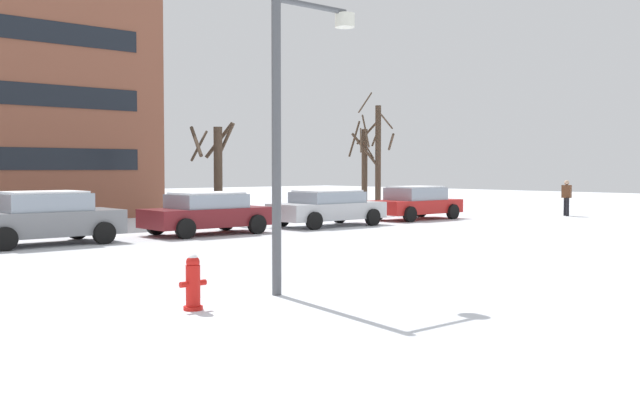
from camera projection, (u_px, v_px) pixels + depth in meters
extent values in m
cylinder|color=red|center=(193.00, 308.00, 11.12)|extent=(0.30, 0.30, 0.06)
cylinder|color=red|center=(193.00, 286.00, 11.10)|extent=(0.22, 0.22, 0.63)
sphere|color=red|center=(193.00, 262.00, 11.09)|extent=(0.21, 0.21, 0.21)
cylinder|color=red|center=(184.00, 285.00, 10.99)|extent=(0.12, 0.09, 0.09)
cylinder|color=red|center=(202.00, 282.00, 11.20)|extent=(0.12, 0.09, 0.09)
sphere|color=white|center=(193.00, 259.00, 11.08)|extent=(0.15, 0.15, 0.15)
cylinder|color=#4C4F54|center=(276.00, 144.00, 12.33)|extent=(0.16, 0.16, 5.16)
cylinder|color=#4C4F54|center=(312.00, 6.00, 12.74)|extent=(1.58, 0.10, 0.10)
cylinder|color=silver|center=(345.00, 20.00, 13.26)|extent=(0.36, 0.36, 0.25)
cube|color=slate|center=(44.00, 223.00, 20.65)|extent=(4.22, 1.89, 0.69)
cube|color=#8C99A8|center=(43.00, 202.00, 20.62)|extent=(2.32, 1.73, 0.50)
cube|color=white|center=(43.00, 192.00, 20.61)|extent=(2.11, 1.60, 0.06)
cylinder|color=black|center=(77.00, 229.00, 22.28)|extent=(0.64, 0.22, 0.64)
cylinder|color=black|center=(104.00, 233.00, 20.84)|extent=(0.64, 0.22, 0.64)
cylinder|color=black|center=(5.00, 239.00, 19.04)|extent=(0.64, 0.22, 0.64)
cube|color=maroon|center=(207.00, 217.00, 23.94)|extent=(4.17, 1.84, 0.60)
cube|color=#8C99A8|center=(207.00, 201.00, 23.91)|extent=(2.30, 1.68, 0.46)
cube|color=white|center=(207.00, 193.00, 23.90)|extent=(2.09, 1.56, 0.06)
cylinder|color=black|center=(226.00, 221.00, 25.54)|extent=(0.64, 0.22, 0.64)
cylinder|color=black|center=(257.00, 224.00, 24.13)|extent=(0.64, 0.22, 0.64)
cylinder|color=black|center=(156.00, 225.00, 23.76)|extent=(0.64, 0.22, 0.64)
cylinder|color=black|center=(186.00, 229.00, 22.36)|extent=(0.64, 0.22, 0.64)
cube|color=silver|center=(328.00, 211.00, 27.36)|extent=(4.51, 1.84, 0.61)
cube|color=#8C99A8|center=(328.00, 197.00, 27.34)|extent=(2.48, 1.69, 0.41)
cube|color=white|center=(328.00, 191.00, 27.33)|extent=(2.26, 1.56, 0.06)
cylinder|color=black|center=(339.00, 215.00, 29.03)|extent=(0.64, 0.22, 0.64)
cylinder|color=black|center=(373.00, 217.00, 27.63)|extent=(0.64, 0.22, 0.64)
cylinder|color=black|center=(282.00, 218.00, 27.11)|extent=(0.64, 0.22, 0.64)
cylinder|color=black|center=(314.00, 221.00, 25.71)|extent=(0.64, 0.22, 0.64)
cube|color=red|center=(416.00, 206.00, 31.03)|extent=(4.22, 1.78, 0.57)
cube|color=#8C99A8|center=(416.00, 194.00, 31.00)|extent=(2.32, 1.63, 0.52)
cube|color=white|center=(416.00, 187.00, 30.99)|extent=(2.11, 1.51, 0.06)
cylinder|color=black|center=(421.00, 210.00, 32.62)|extent=(0.64, 0.22, 0.64)
cylinder|color=black|center=(453.00, 212.00, 31.25)|extent=(0.64, 0.22, 0.64)
cylinder|color=black|center=(378.00, 212.00, 30.82)|extent=(0.64, 0.22, 0.64)
cylinder|color=black|center=(410.00, 214.00, 29.46)|extent=(0.64, 0.22, 0.64)
cylinder|color=black|center=(568.00, 207.00, 33.14)|extent=(0.14, 0.14, 0.83)
cylinder|color=black|center=(565.00, 207.00, 33.48)|extent=(0.14, 0.14, 0.83)
cube|color=#59331E|center=(567.00, 191.00, 33.28)|extent=(0.38, 0.46, 0.59)
sphere|color=tan|center=(567.00, 183.00, 33.26)|extent=(0.22, 0.22, 0.22)
cylinder|color=#423326|center=(378.00, 160.00, 34.64)|extent=(0.28, 0.28, 5.16)
cylinder|color=#423326|center=(391.00, 142.00, 34.64)|extent=(0.87, 1.11, 0.77)
cylinder|color=#423326|center=(361.00, 140.00, 34.64)|extent=(1.22, 1.28, 1.24)
cylinder|color=#423326|center=(365.00, 102.00, 34.86)|extent=(1.36, 0.54, 1.09)
cylinder|color=#423326|center=(366.00, 131.00, 34.46)|extent=(0.72, 1.16, 1.62)
cylinder|color=#423326|center=(386.00, 121.00, 34.25)|extent=(1.00, 0.22, 0.71)
cylinder|color=#423326|center=(364.00, 171.00, 35.29)|extent=(0.29, 0.29, 4.08)
cylinder|color=#423326|center=(354.00, 139.00, 35.49)|extent=(1.15, 0.49, 1.79)
cylinder|color=#423326|center=(365.00, 150.00, 34.65)|extent=(1.03, 0.99, 1.61)
cylinder|color=#423326|center=(376.00, 136.00, 35.36)|extent=(0.64, 1.13, 1.02)
cylinder|color=#423326|center=(367.00, 133.00, 35.69)|extent=(0.66, 0.97, 1.12)
cylinder|color=#423326|center=(368.00, 149.00, 34.95)|extent=(0.70, 0.28, 0.96)
cylinder|color=#423326|center=(218.00, 175.00, 28.75)|extent=(0.34, 0.34, 3.81)
cylinder|color=#423326|center=(199.00, 146.00, 28.87)|extent=(1.37, 1.05, 1.27)
cylinder|color=#423326|center=(196.00, 141.00, 28.37)|extent=(0.73, 1.75, 1.26)
cylinder|color=#423326|center=(227.00, 138.00, 28.98)|extent=(0.17, 0.98, 1.17)
cylinder|color=#423326|center=(219.00, 140.00, 29.22)|extent=(1.01, 0.86, 1.48)
cube|color=black|center=(12.00, 159.00, 28.49)|extent=(10.68, 0.04, 0.90)
cube|color=black|center=(11.00, 93.00, 28.39)|extent=(10.68, 0.04, 0.90)
cube|color=black|center=(10.00, 27.00, 28.28)|extent=(10.68, 0.04, 0.90)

